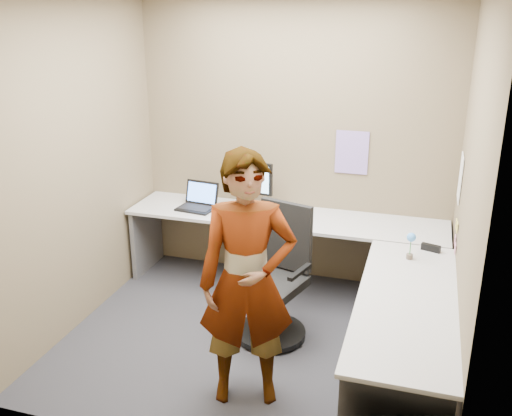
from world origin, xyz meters
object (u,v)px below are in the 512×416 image
(monitor, at_px, (250,180))
(person, at_px, (247,281))
(desk, at_px, (318,261))
(office_chair, at_px, (275,285))

(monitor, xyz_separation_m, person, (0.51, -1.66, -0.16))
(desk, bearing_deg, monitor, 141.99)
(monitor, bearing_deg, desk, -29.19)
(desk, height_order, office_chair, office_chair)
(monitor, bearing_deg, person, -64.11)
(monitor, distance_m, person, 1.75)
(office_chair, height_order, person, person)
(desk, bearing_deg, person, -104.41)
(person, bearing_deg, desk, 57.00)
(monitor, height_order, person, person)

